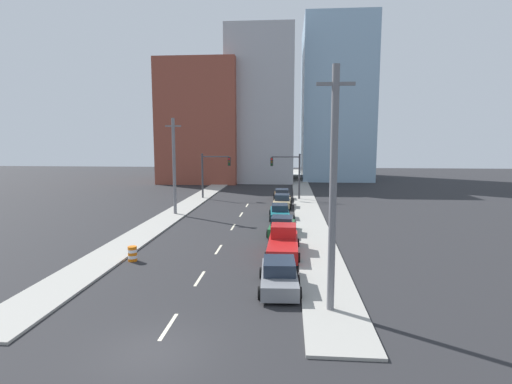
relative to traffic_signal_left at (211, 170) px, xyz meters
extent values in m
plane|color=#262628|center=(5.29, -37.93, -3.80)|extent=(200.00, 200.00, 0.00)
cube|color=#9E9B93|center=(-1.63, 7.49, -3.74)|extent=(2.81, 90.83, 0.13)
cube|color=#9E9B93|center=(12.21, 7.49, -3.74)|extent=(2.81, 90.83, 0.13)
cube|color=beige|center=(5.29, -35.93, -3.80)|extent=(0.16, 2.40, 0.01)
cube|color=beige|center=(5.29, -30.17, -3.80)|extent=(0.16, 2.40, 0.01)
cube|color=beige|center=(5.29, -24.23, -3.80)|extent=(0.16, 2.40, 0.01)
cube|color=beige|center=(5.29, -16.94, -3.80)|extent=(0.16, 2.40, 0.01)
cube|color=beige|center=(5.29, -10.87, -3.80)|extent=(0.16, 2.40, 0.01)
cube|color=beige|center=(5.29, -5.04, -3.80)|extent=(0.16, 2.40, 0.01)
cube|color=brown|center=(-5.89, 23.71, 6.97)|extent=(14.00, 16.00, 21.55)
cube|color=#A8A8AD|center=(4.91, 27.71, 9.86)|extent=(12.00, 20.00, 27.32)
cube|color=#8CADC6|center=(19.22, 31.71, 11.27)|extent=(13.00, 20.00, 30.15)
cylinder|color=#38383D|center=(-1.09, 0.00, -0.85)|extent=(0.24, 0.24, 5.91)
cylinder|color=#38383D|center=(0.68, 0.00, 1.70)|extent=(3.54, 0.16, 0.16)
cube|color=black|center=(2.46, 0.00, 1.07)|extent=(0.34, 0.32, 1.10)
cylinder|color=red|center=(2.46, -0.17, 1.41)|extent=(0.22, 0.04, 0.22)
cylinder|color=#593F0C|center=(2.46, -0.17, 1.07)|extent=(0.22, 0.04, 0.22)
cylinder|color=#0C3F14|center=(2.46, -0.17, 0.73)|extent=(0.22, 0.04, 0.22)
cylinder|color=#38383D|center=(11.50, 0.00, -0.85)|extent=(0.24, 0.24, 5.91)
cylinder|color=#38383D|center=(9.73, 0.00, 1.70)|extent=(3.54, 0.16, 0.16)
cube|color=black|center=(7.95, 0.00, 1.07)|extent=(0.34, 0.32, 1.10)
cylinder|color=red|center=(7.95, -0.17, 1.41)|extent=(0.22, 0.04, 0.22)
cylinder|color=#593F0C|center=(7.95, -0.17, 1.07)|extent=(0.22, 0.04, 0.22)
cylinder|color=#0C3F14|center=(7.95, -0.17, 0.73)|extent=(0.22, 0.04, 0.22)
cylinder|color=slate|center=(12.04, -33.95, 1.55)|extent=(0.32, 0.32, 10.70)
cube|color=slate|center=(12.04, -33.95, 6.10)|extent=(1.60, 0.14, 0.14)
cylinder|color=slate|center=(-1.44, -11.59, 1.10)|extent=(0.32, 0.32, 9.81)
cube|color=slate|center=(-1.44, -11.59, 5.21)|extent=(1.60, 0.14, 0.14)
cylinder|color=orange|center=(0.35, -27.35, -3.71)|extent=(0.56, 0.56, 0.19)
cylinder|color=white|center=(0.35, -27.35, -3.52)|extent=(0.56, 0.56, 0.19)
cylinder|color=orange|center=(0.35, -27.35, -3.33)|extent=(0.56, 0.56, 0.19)
cylinder|color=white|center=(0.35, -27.35, -3.14)|extent=(0.56, 0.56, 0.19)
cylinder|color=orange|center=(0.35, -27.35, -2.95)|extent=(0.56, 0.56, 0.19)
cube|color=slate|center=(9.70, -31.27, -3.28)|extent=(2.02, 4.77, 0.71)
cube|color=#1E2838|center=(9.70, -31.27, -2.61)|extent=(1.69, 2.18, 0.64)
cylinder|color=black|center=(8.70, -29.86, -3.49)|extent=(0.25, 0.63, 0.62)
cylinder|color=black|center=(10.57, -29.78, -3.49)|extent=(0.25, 0.63, 0.62)
cylinder|color=black|center=(8.83, -32.77, -3.49)|extent=(0.25, 0.63, 0.62)
cylinder|color=black|center=(10.70, -32.68, -3.49)|extent=(0.25, 0.63, 0.62)
cube|color=red|center=(9.82, -25.13, -3.20)|extent=(1.97, 5.85, 0.83)
cube|color=red|center=(9.83, -24.25, -2.37)|extent=(1.70, 1.77, 0.83)
cylinder|color=black|center=(8.84, -23.31, -3.47)|extent=(0.23, 0.67, 0.67)
cylinder|color=black|center=(10.83, -23.33, -3.47)|extent=(0.23, 0.67, 0.67)
cylinder|color=black|center=(8.81, -26.93, -3.47)|extent=(0.23, 0.67, 0.67)
cylinder|color=black|center=(10.79, -26.95, -3.47)|extent=(0.23, 0.67, 0.67)
cube|color=#1E6033|center=(9.63, -19.29, -3.29)|extent=(2.12, 4.41, 0.67)
cube|color=#1E2838|center=(9.63, -19.29, -2.65)|extent=(1.77, 2.03, 0.61)
cylinder|color=black|center=(8.73, -17.90, -3.47)|extent=(0.26, 0.67, 0.66)
cylinder|color=black|center=(10.68, -18.01, -3.47)|extent=(0.26, 0.67, 0.66)
cylinder|color=black|center=(8.58, -20.57, -3.47)|extent=(0.26, 0.67, 0.66)
cylinder|color=black|center=(10.53, -20.68, -3.47)|extent=(0.26, 0.67, 0.66)
cube|color=#196B75|center=(9.30, -12.75, -3.30)|extent=(1.98, 4.73, 0.65)
cube|color=#1E2838|center=(9.30, -12.75, -2.68)|extent=(1.64, 2.17, 0.60)
cylinder|color=black|center=(8.31, -11.35, -3.48)|extent=(0.25, 0.65, 0.64)
cylinder|color=black|center=(10.13, -11.26, -3.48)|extent=(0.25, 0.65, 0.64)
cylinder|color=black|center=(8.46, -14.23, -3.48)|extent=(0.25, 0.65, 0.64)
cylinder|color=black|center=(10.28, -14.14, -3.48)|extent=(0.25, 0.65, 0.64)
cube|color=tan|center=(9.42, -6.05, -3.28)|extent=(1.98, 4.47, 0.70)
cube|color=#1E2838|center=(9.42, -6.05, -2.61)|extent=(1.68, 2.04, 0.63)
cylinder|color=black|center=(8.51, -4.65, -3.48)|extent=(0.24, 0.64, 0.64)
cylinder|color=black|center=(10.42, -4.71, -3.48)|extent=(0.24, 0.64, 0.64)
cylinder|color=black|center=(8.42, -7.38, -3.48)|extent=(0.24, 0.64, 0.64)
cylinder|color=black|center=(10.33, -7.44, -3.48)|extent=(0.24, 0.64, 0.64)
cube|color=brown|center=(9.28, 0.16, -3.33)|extent=(2.09, 4.73, 0.61)
cube|color=#1E2838|center=(9.28, 0.16, -2.74)|extent=(1.75, 2.16, 0.57)
cylinder|color=black|center=(8.24, 1.56, -3.50)|extent=(0.25, 0.62, 0.61)
cylinder|color=black|center=(10.19, 1.65, -3.50)|extent=(0.25, 0.62, 0.61)
cylinder|color=black|center=(8.37, -1.32, -3.50)|extent=(0.25, 0.62, 0.61)
cylinder|color=black|center=(10.31, -1.23, -3.50)|extent=(0.25, 0.62, 0.61)
camera|label=1|loc=(10.14, -51.09, 3.76)|focal=28.00mm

